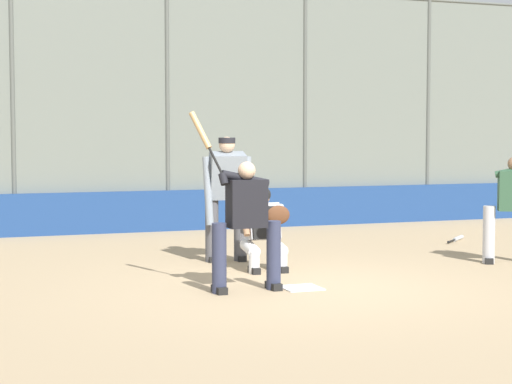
{
  "coord_description": "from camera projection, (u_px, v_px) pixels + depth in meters",
  "views": [
    {
      "loc": [
        3.76,
        8.97,
        1.76
      ],
      "look_at": [
        0.2,
        -1.0,
        1.05
      ],
      "focal_mm": 60.0,
      "sensor_mm": 36.0,
      "label": 1
    }
  ],
  "objects": [
    {
      "name": "ground_plane",
      "position": [
        301.0,
        288.0,
        9.81
      ],
      "size": [
        160.0,
        160.0,
        0.0
      ],
      "primitive_type": "plane",
      "color": "tan"
    },
    {
      "name": "home_plate_marker",
      "position": [
        301.0,
        288.0,
        9.81
      ],
      "size": [
        0.43,
        0.43,
        0.01
      ],
      "primitive_type": "cube",
      "color": "white",
      "rests_on": "ground_plane"
    },
    {
      "name": "backstop_fence",
      "position": [
        167.0,
        103.0,
        15.65
      ],
      "size": [
        21.95,
        0.08,
        4.53
      ],
      "color": "#515651",
      "rests_on": "ground_plane"
    },
    {
      "name": "padding_wall",
      "position": [
        169.0,
        211.0,
        15.69
      ],
      "size": [
        21.44,
        0.18,
        0.74
      ],
      "primitive_type": "cube",
      "color": "navy",
      "rests_on": "ground_plane"
    },
    {
      "name": "bleachers_beyond",
      "position": [
        72.0,
        197.0,
        17.64
      ],
      "size": [
        15.31,
        2.5,
        1.48
      ],
      "color": "slate",
      "rests_on": "ground_plane"
    },
    {
      "name": "batter_at_plate",
      "position": [
        246.0,
        221.0,
        9.57
      ],
      "size": [
        0.98,
        0.59,
        2.03
      ],
      "rotation": [
        0.0,
        0.0,
        0.03
      ],
      "color": "#2D334C",
      "rests_on": "ground_plane"
    },
    {
      "name": "catcher_behind_plate",
      "position": [
        265.0,
        228.0,
        11.02
      ],
      "size": [
        0.58,
        0.68,
        1.09
      ],
      "rotation": [
        0.0,
        0.0,
        -0.04
      ],
      "color": "silver",
      "rests_on": "ground_plane"
    },
    {
      "name": "umpire_home",
      "position": [
        227.0,
        195.0,
        11.8
      ],
      "size": [
        0.7,
        0.47,
        1.73
      ],
      "rotation": [
        0.0,
        0.0,
        -0.11
      ],
      "color": "#4C4C51",
      "rests_on": "ground_plane"
    },
    {
      "name": "spare_bat_near_backstop",
      "position": [
        457.0,
        239.0,
        14.23
      ],
      "size": [
        0.66,
        0.6,
        0.07
      ],
      "rotation": [
        0.0,
        0.0,
        3.88
      ],
      "color": "black",
      "rests_on": "ground_plane"
    }
  ]
}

